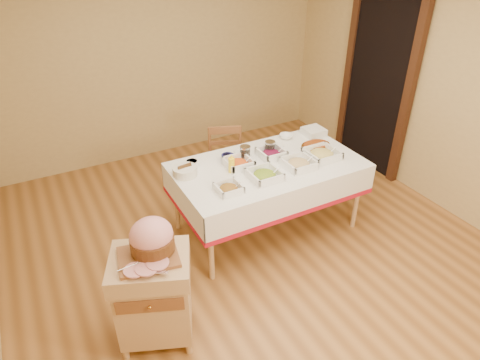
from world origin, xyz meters
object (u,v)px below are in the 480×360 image
ham_on_board (151,240)px  dining_table (268,178)px  preserve_jar_right (270,148)px  brass_platter (315,146)px  preserve_jar_left (245,153)px  dining_chair (226,167)px  bread_basket (185,171)px  mustard_bottle (231,164)px  plate_stack (314,132)px  butcher_cart (154,294)px

ham_on_board → dining_table: bearing=28.3°
preserve_jar_right → brass_platter: (0.49, -0.11, -0.04)m
dining_table → preserve_jar_left: preserve_jar_left is taller
dining_chair → brass_platter: (0.76, -0.56, 0.33)m
preserve_jar_left → bread_basket: preserve_jar_left is taller
ham_on_board → brass_platter: ham_on_board is taller
preserve_jar_left → preserve_jar_right: (0.27, -0.02, -0.00)m
mustard_bottle → brass_platter: mustard_bottle is taller
dining_chair → plate_stack: bearing=-18.8°
butcher_cart → mustard_bottle: size_ratio=4.28×
dining_chair → bread_basket: bearing=-144.9°
preserve_jar_right → plate_stack: preserve_jar_right is taller
butcher_cart → mustard_bottle: bearing=37.7°
dining_table → butcher_cart: 1.66m
plate_stack → preserve_jar_right: bearing=-167.5°
ham_on_board → bread_basket: size_ratio=1.90×
brass_platter → dining_chair: bearing=143.4°
ham_on_board → preserve_jar_left: ham_on_board is taller
butcher_cart → dining_chair: 1.94m
dining_table → mustard_bottle: 0.45m
ham_on_board → brass_platter: bearing=22.4°
preserve_jar_left → butcher_cart: bearing=-142.6°
dining_chair → brass_platter: bearing=-36.6°
dining_table → preserve_jar_left: size_ratio=13.36×
preserve_jar_left → brass_platter: bearing=-9.3°
butcher_cart → bread_basket: 1.23m
dining_table → dining_chair: 0.67m
ham_on_board → preserve_jar_right: bearing=31.6°
preserve_jar_left → brass_platter: size_ratio=0.42×
dining_chair → brass_platter: size_ratio=2.70×
ham_on_board → plate_stack: ham_on_board is taller
plate_stack → brass_platter: (-0.16, -0.25, -0.02)m
bread_basket → brass_platter: bearing=-4.4°
dining_chair → preserve_jar_left: (-0.01, -0.44, 0.37)m
dining_chair → ham_on_board: 1.94m
butcher_cart → plate_stack: bearing=26.7°
dining_chair → butcher_cart: bearing=-132.4°
butcher_cart → preserve_jar_right: size_ratio=5.87×
dining_chair → bread_basket: (-0.65, -0.46, 0.35)m
preserve_jar_left → plate_stack: preserve_jar_left is taller
preserve_jar_right → bread_basket: bearing=179.9°
mustard_bottle → ham_on_board: bearing=-142.3°
butcher_cart → preserve_jar_right: 1.89m
dining_chair → bread_basket: dining_chair is taller
preserve_jar_right → brass_platter: 0.51m
preserve_jar_right → plate_stack: bearing=12.5°
dining_table → ham_on_board: bearing=-151.7°
dining_chair → mustard_bottle: bearing=-111.8°
dining_chair → preserve_jar_right: (0.27, -0.46, 0.37)m
preserve_jar_left → mustard_bottle: 0.29m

